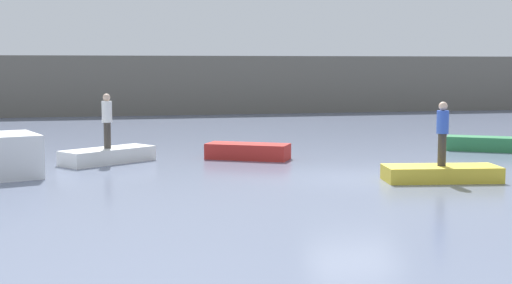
{
  "coord_description": "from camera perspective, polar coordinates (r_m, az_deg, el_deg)",
  "views": [
    {
      "loc": [
        -7.06,
        -18.58,
        3.1
      ],
      "look_at": [
        -2.37,
        1.72,
        0.88
      ],
      "focal_mm": 51.1,
      "sensor_mm": 36.0,
      "label": 1
    }
  ],
  "objects": [
    {
      "name": "rowboat_green",
      "position": [
        27.48,
        17.5,
        -0.13
      ],
      "size": [
        2.73,
        2.17,
        0.51
      ],
      "primitive_type": "cube",
      "rotation": [
        0.0,
        0.0,
        -0.56
      ],
      "color": "#2D7F47",
      "rests_on": "ground_plane"
    },
    {
      "name": "rowboat_yellow",
      "position": [
        20.03,
        14.3,
        -2.41
      ],
      "size": [
        3.17,
        1.61,
        0.41
      ],
      "primitive_type": "cube",
      "rotation": [
        0.0,
        0.0,
        -0.16
      ],
      "color": "gold",
      "rests_on": "ground_plane"
    },
    {
      "name": "rowboat_red",
      "position": [
        23.93,
        -0.65,
        -0.73
      ],
      "size": [
        2.85,
        2.19,
        0.51
      ],
      "primitive_type": "cube",
      "rotation": [
        0.0,
        0.0,
        -0.51
      ],
      "color": "red",
      "rests_on": "ground_plane"
    },
    {
      "name": "embankment_wall",
      "position": [
        45.66,
        -4.12,
        4.47
      ],
      "size": [
        80.0,
        1.2,
        3.63
      ],
      "primitive_type": "cube",
      "color": "#666056",
      "rests_on": "ground_plane"
    },
    {
      "name": "person_blue_shirt",
      "position": [
        19.89,
        14.39,
        0.9
      ],
      "size": [
        0.32,
        0.32,
        1.71
      ],
      "color": "#38332D",
      "rests_on": "rowboat_yellow"
    },
    {
      "name": "person_white_shirt",
      "position": [
        23.34,
        -11.59,
        1.85
      ],
      "size": [
        0.32,
        0.32,
        1.73
      ],
      "color": "#38332D",
      "rests_on": "rowboat_white"
    },
    {
      "name": "ground_plane",
      "position": [
        20.12,
        7.72,
        -2.83
      ],
      "size": [
        120.0,
        120.0,
        0.0
      ],
      "primitive_type": "plane",
      "color": "slate"
    },
    {
      "name": "rowboat_white",
      "position": [
        23.46,
        -11.53,
        -1.05
      ],
      "size": [
        3.11,
        2.6,
        0.47
      ],
      "primitive_type": "cube",
      "rotation": [
        0.0,
        0.0,
        0.6
      ],
      "color": "white",
      "rests_on": "ground_plane"
    }
  ]
}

